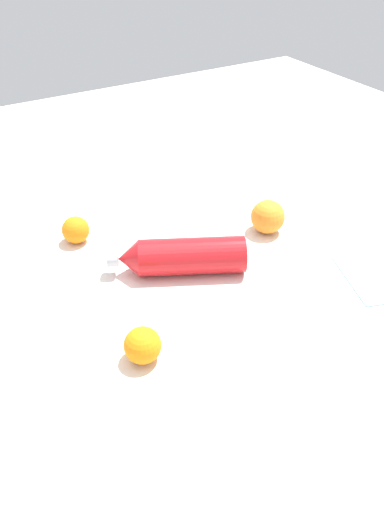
{
  "coord_description": "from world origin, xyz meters",
  "views": [
    {
      "loc": [
        0.76,
        -0.47,
        0.67
      ],
      "look_at": [
        0.01,
        -0.03,
        0.04
      ],
      "focal_mm": 36.43,
      "sensor_mm": 36.0,
      "label": 1
    }
  ],
  "objects": [
    {
      "name": "ground_plane",
      "position": [
        0.0,
        0.0,
        0.0
      ],
      "size": [
        2.4,
        2.4,
        0.0
      ],
      "primitive_type": "plane",
      "color": "silver"
    },
    {
      "name": "water_bottle",
      "position": [
        -0.0,
        -0.05,
        0.04
      ],
      "size": [
        0.19,
        0.28,
        0.08
      ],
      "rotation": [
        0.0,
        0.0,
        4.25
      ],
      "color": "red",
      "rests_on": "ground_plane"
    },
    {
      "name": "orange_0",
      "position": [
        -0.22,
        -0.2,
        0.03
      ],
      "size": [
        0.06,
        0.06,
        0.06
      ],
      "primitive_type": "sphere",
      "color": "orange",
      "rests_on": "ground_plane"
    },
    {
      "name": "orange_1",
      "position": [
        0.18,
        -0.23,
        0.03
      ],
      "size": [
        0.07,
        0.07,
        0.07
      ],
      "primitive_type": "sphere",
      "color": "orange",
      "rests_on": "ground_plane"
    },
    {
      "name": "orange_2",
      "position": [
        -0.03,
        0.2,
        0.04
      ],
      "size": [
        0.08,
        0.08,
        0.08
      ],
      "primitive_type": "sphere",
      "color": "orange",
      "rests_on": "ground_plane"
    },
    {
      "name": "folded_napkin",
      "position": [
        0.23,
        0.3,
        0.0
      ],
      "size": [
        0.21,
        0.19,
        0.01
      ],
      "primitive_type": "cube",
      "rotation": [
        0.0,
        0.0,
        -0.34
      ],
      "color": "#99BFD8",
      "rests_on": "ground_plane"
    }
  ]
}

